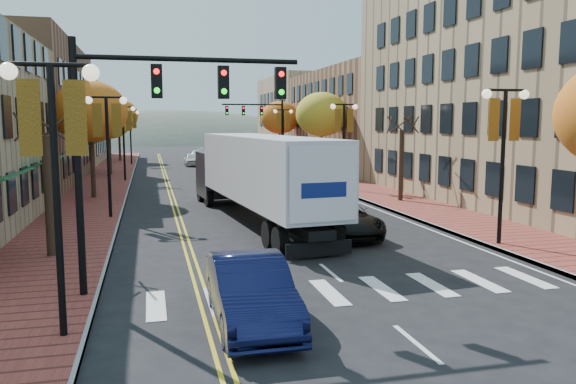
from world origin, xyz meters
TOP-DOWN VIEW (x-y plane):
  - ground at (0.00, 0.00)m, footprint 200.00×200.00m
  - sidewalk_left at (-9.00, 32.50)m, footprint 4.00×85.00m
  - sidewalk_right at (9.00, 32.50)m, footprint 4.00×85.00m
  - building_left_far at (-17.00, 61.00)m, footprint 12.00×26.00m
  - building_right_near at (18.50, 16.00)m, footprint 15.00×28.00m
  - building_right_mid at (18.50, 42.00)m, footprint 15.00×24.00m
  - building_right_far at (18.50, 64.00)m, footprint 15.00×20.00m
  - tree_left_a at (-9.00, 8.00)m, footprint 0.28×0.28m
  - tree_left_b at (-9.00, 24.00)m, footprint 4.48×4.48m
  - tree_left_c at (-9.00, 40.00)m, footprint 4.16×4.16m
  - tree_left_d at (-9.00, 58.00)m, footprint 4.61×4.61m
  - tree_right_b at (9.00, 18.00)m, footprint 0.28×0.28m
  - tree_right_c at (9.00, 34.00)m, footprint 4.48×4.48m
  - tree_right_d at (9.00, 50.00)m, footprint 4.35×4.35m
  - lamp_left_a at (-7.50, 0.00)m, footprint 1.96×0.36m
  - lamp_left_b at (-7.50, 16.00)m, footprint 1.96×0.36m
  - lamp_left_c at (-7.50, 34.00)m, footprint 1.96×0.36m
  - lamp_left_d at (-7.50, 52.00)m, footprint 1.96×0.36m
  - lamp_right_a at (7.50, 6.00)m, footprint 1.96×0.36m
  - lamp_right_b at (7.50, 24.00)m, footprint 1.96×0.36m
  - lamp_right_c at (7.50, 42.00)m, footprint 1.96×0.36m
  - traffic_mast_near at (-5.48, 3.00)m, footprint 6.10×0.35m
  - traffic_mast_far at (5.48, 42.00)m, footprint 6.10×0.34m
  - semi_truck at (-0.64, 13.56)m, footprint 4.35×16.90m
  - navy_sedan at (-3.30, 0.09)m, footprint 1.74×4.91m
  - black_suv at (2.29, 9.47)m, footprint 2.47×5.27m
  - car_far_white at (-0.97, 49.83)m, footprint 1.72×4.20m
  - car_far_silver at (0.50, 57.37)m, footprint 2.82×5.47m
  - car_far_oncoming at (2.04, 65.83)m, footprint 1.81×4.14m

SIDE VIEW (x-z plane):
  - ground at x=0.00m, z-range 0.00..0.00m
  - sidewalk_left at x=-9.00m, z-range 0.00..0.15m
  - sidewalk_right at x=9.00m, z-range 0.00..0.15m
  - car_far_oncoming at x=2.04m, z-range 0.00..1.32m
  - car_far_white at x=-0.97m, z-range 0.00..1.43m
  - black_suv at x=2.29m, z-range 0.00..1.46m
  - car_far_silver at x=0.50m, z-range 0.00..1.52m
  - navy_sedan at x=-3.30m, z-range 0.00..1.61m
  - tree_left_a at x=-9.00m, z-range 0.15..4.35m
  - tree_right_b at x=9.00m, z-range 0.15..4.35m
  - semi_truck at x=-0.64m, z-range 0.35..4.53m
  - lamp_left_a at x=-7.50m, z-range 1.27..7.32m
  - lamp_left_b at x=-7.50m, z-range 1.27..7.32m
  - lamp_left_c at x=-7.50m, z-range 1.27..7.32m
  - lamp_left_d at x=-7.50m, z-range 1.27..7.32m
  - lamp_right_a at x=7.50m, z-range 1.27..7.32m
  - lamp_right_b at x=7.50m, z-range 1.27..7.32m
  - lamp_right_c at x=7.50m, z-range 1.27..7.32m
  - building_left_far at x=-17.00m, z-range 0.00..9.50m
  - traffic_mast_near at x=-5.48m, z-range 1.42..8.42m
  - traffic_mast_far at x=5.48m, z-range 1.42..8.42m
  - building_right_mid at x=18.50m, z-range 0.00..10.00m
  - tree_left_c at x=-9.00m, z-range 1.71..8.40m
  - tree_right_d at x=9.00m, z-range 1.79..8.79m
  - tree_left_b at x=-9.00m, z-range 1.84..9.05m
  - tree_right_c at x=9.00m, z-range 1.84..9.05m
  - building_right_far at x=18.50m, z-range 0.00..11.00m
  - tree_left_d at x=-9.00m, z-range 1.89..9.31m
  - building_right_near at x=18.50m, z-range 0.00..15.00m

